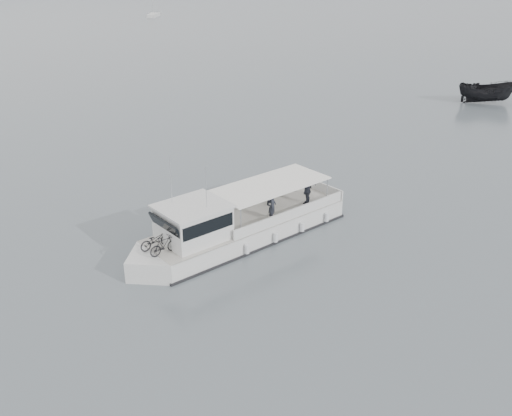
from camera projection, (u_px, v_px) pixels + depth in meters
ground at (264, 212)px, 33.50m from camera, size 1400.00×1400.00×0.00m
tour_boat at (231, 228)px, 29.47m from camera, size 13.19×5.26×5.50m
dark_motorboat at (487, 92)px, 56.84m from camera, size 5.94×4.81×2.19m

